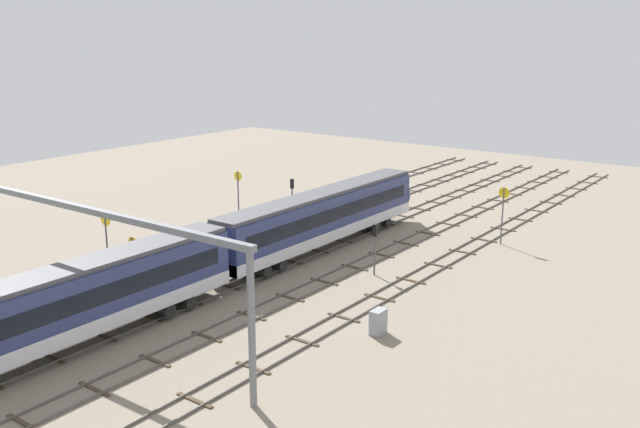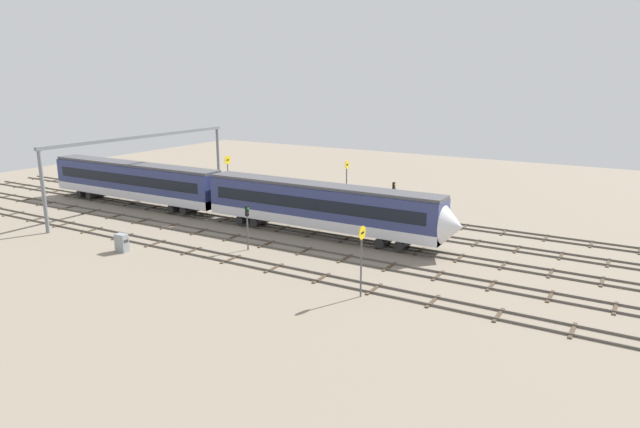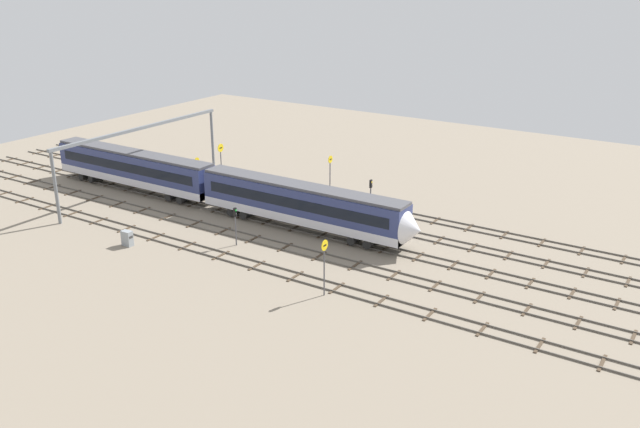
# 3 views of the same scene
# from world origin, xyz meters

# --- Properties ---
(ground_plane) EXTENTS (115.66, 115.66, 0.00)m
(ground_plane) POSITION_xyz_m (0.00, 0.00, 0.00)
(ground_plane) COLOR gray
(track_near_foreground) EXTENTS (99.66, 2.40, 0.16)m
(track_near_foreground) POSITION_xyz_m (0.00, -9.93, 0.07)
(track_near_foreground) COLOR #59544C
(track_near_foreground) RESTS_ON ground
(track_second_near) EXTENTS (99.66, 2.40, 0.16)m
(track_second_near) POSITION_xyz_m (0.00, -4.97, 0.07)
(track_second_near) COLOR #59544C
(track_second_near) RESTS_ON ground
(track_with_train) EXTENTS (99.66, 2.40, 0.16)m
(track_with_train) POSITION_xyz_m (0.00, 0.00, 0.07)
(track_with_train) COLOR #59544C
(track_with_train) RESTS_ON ground
(track_second_far) EXTENTS (99.66, 2.40, 0.16)m
(track_second_far) POSITION_xyz_m (0.00, 4.97, 0.07)
(track_second_far) COLOR #59544C
(track_second_far) RESTS_ON ground
(track_far_background) EXTENTS (99.66, 2.40, 0.16)m
(track_far_background) POSITION_xyz_m (0.00, 9.93, 0.07)
(track_far_background) COLOR #59544C
(track_far_background) RESTS_ON ground
(train) EXTENTS (50.40, 3.24, 4.80)m
(train) POSITION_xyz_m (-9.25, 0.00, 2.66)
(train) COLOR navy
(train) RESTS_ON ground
(overhead_gantry) EXTENTS (0.40, 25.48, 8.25)m
(overhead_gantry) POSITION_xyz_m (-20.27, -0.16, 6.57)
(overhead_gantry) COLOR slate
(overhead_gantry) RESTS_ON ground
(speed_sign_near_foreground) EXTENTS (0.14, 0.81, 4.59)m
(speed_sign_near_foreground) POSITION_xyz_m (-14.65, 3.08, 2.92)
(speed_sign_near_foreground) COLOR #4C4C51
(speed_sign_near_foreground) RESTS_ON ground
(speed_sign_mid_trackside) EXTENTS (0.14, 0.85, 5.96)m
(speed_sign_mid_trackside) POSITION_xyz_m (1.05, 8.10, 3.74)
(speed_sign_mid_trackside) COLOR #4C4C51
(speed_sign_mid_trackside) RESTS_ON ground
(speed_sign_far_trackside) EXTENTS (0.14, 0.94, 5.02)m
(speed_sign_far_trackside) POSITION_xyz_m (12.78, -11.57, 3.28)
(speed_sign_far_trackside) COLOR #4C4C51
(speed_sign_far_trackside) RESTS_ON ground
(speed_sign_distant_end) EXTENTS (0.14, 1.03, 5.59)m
(speed_sign_distant_end) POSITION_xyz_m (-13.99, 6.70, 3.70)
(speed_sign_distant_end) COLOR #4C4C51
(speed_sign_distant_end) RESTS_ON ground
(signal_light_trackside_approach) EXTENTS (0.31, 0.32, 3.93)m
(signal_light_trackside_approach) POSITION_xyz_m (-0.43, -7.05, 2.60)
(signal_light_trackside_approach) COLOR #4C4C51
(signal_light_trackside_approach) RESTS_ON ground
(signal_light_trackside_departure) EXTENTS (0.31, 0.32, 4.43)m
(signal_light_trackside_departure) POSITION_xyz_m (7.04, 6.83, 2.91)
(signal_light_trackside_departure) COLOR #4C4C51
(signal_light_trackside_departure) RESTS_ON ground
(relay_cabinet) EXTENTS (1.11, 0.66, 1.55)m
(relay_cabinet) POSITION_xyz_m (-9.41, -12.97, 0.77)
(relay_cabinet) COLOR gray
(relay_cabinet) RESTS_ON ground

